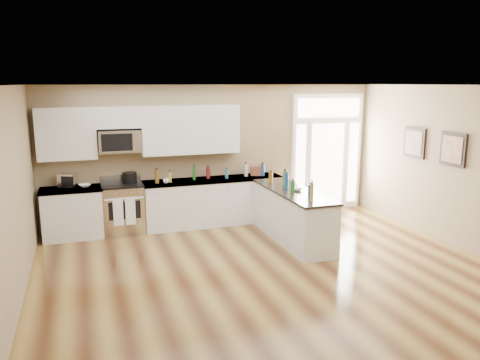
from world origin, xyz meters
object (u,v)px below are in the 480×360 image
(toaster_oven, at_px, (68,180))
(kitchen_range, at_px, (123,208))
(peninsula_cabinet, at_px, (292,217))
(stockpot, at_px, (130,177))

(toaster_oven, bearing_deg, kitchen_range, 16.67)
(peninsula_cabinet, height_order, toaster_oven, toaster_oven)
(toaster_oven, bearing_deg, stockpot, 23.43)
(kitchen_range, xyz_separation_m, stockpot, (0.16, 0.11, 0.58))
(peninsula_cabinet, height_order, stockpot, stockpot)
(peninsula_cabinet, bearing_deg, stockpot, 150.20)
(stockpot, xyz_separation_m, toaster_oven, (-1.12, 0.03, 0.01))
(peninsula_cabinet, distance_m, kitchen_range, 3.22)
(peninsula_cabinet, relative_size, stockpot, 8.34)
(kitchen_range, relative_size, toaster_oven, 3.64)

